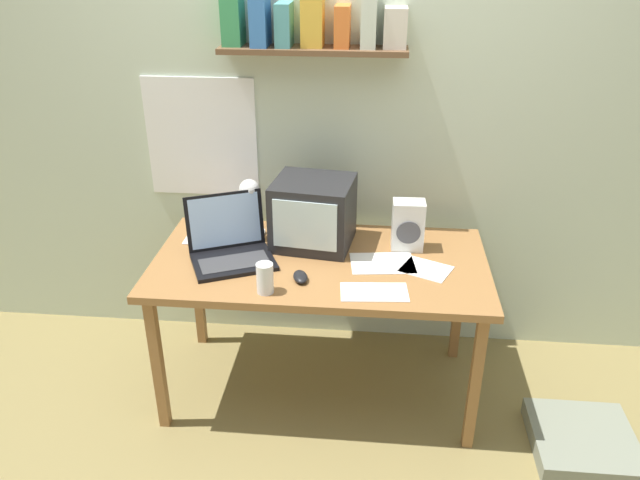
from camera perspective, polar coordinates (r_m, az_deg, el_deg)
name	(u,v)px	position (r m, az deg, el deg)	size (l,w,h in m)	color
ground_plane	(320,386)	(3.20, 0.00, -13.24)	(12.00, 12.00, 0.00)	olive
back_wall	(329,101)	(3.07, 0.85, 12.59)	(5.60, 0.24, 2.60)	beige
corner_desk	(320,272)	(2.83, 0.00, -2.92)	(1.50, 0.78, 0.72)	olive
crt_monitor	(313,213)	(2.88, -0.62, 2.51)	(0.39, 0.36, 0.31)	#232326
laptop	(230,244)	(2.82, -8.25, -0.33)	(0.45, 0.42, 0.27)	black
desk_lamp	(250,198)	(2.92, -6.39, 3.85)	(0.11, 0.16, 0.30)	white
juice_glass	(265,280)	(2.54, -5.05, -3.62)	(0.07, 0.07, 0.13)	white
space_heater	(408,225)	(2.88, 8.04, 1.33)	(0.15, 0.11, 0.23)	silver
computer_mouse	(300,277)	(2.63, -1.80, -3.38)	(0.09, 0.12, 0.03)	black
printed_handout	(426,269)	(2.76, 9.67, -2.65)	(0.25, 0.23, 0.00)	white
open_notebook	(374,292)	(2.56, 4.98, -4.77)	(0.29, 0.17, 0.00)	silver
loose_paper_near_monitor	(214,236)	(3.05, -9.67, 0.38)	(0.26, 0.20, 0.00)	white
loose_paper_near_laptop	(382,263)	(2.78, 5.74, -2.13)	(0.30, 0.23, 0.00)	white
floor_cushion	(583,441)	(3.09, 22.89, -16.61)	(0.44, 0.44, 0.08)	gray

